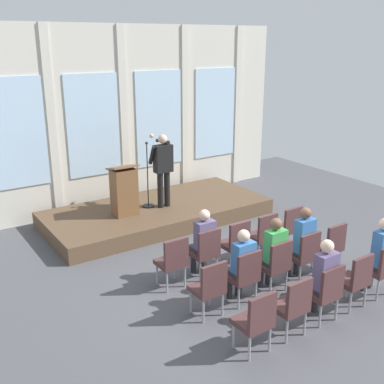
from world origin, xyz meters
TOP-DOWN VIEW (x-y plane):
  - ground_plane at (0.00, 0.00)m, footprint 13.56×13.56m
  - rear_partition at (0.05, 5.20)m, footprint 9.02×0.14m
  - stage_platform at (0.00, 3.73)m, footprint 5.21×2.36m
  - speaker at (0.10, 3.61)m, footprint 0.51×0.69m
  - mic_stand at (-0.21, 3.79)m, footprint 0.28×0.28m
  - lectern at (-0.89, 3.64)m, footprint 0.60×0.48m
  - chair_r0_c0 at (-1.37, 0.79)m, footprint 0.46×0.44m
  - chair_r0_c1 at (-0.68, 0.79)m, footprint 0.46×0.44m
  - audience_r0_c1 at (-0.68, 0.87)m, footprint 0.36×0.39m
  - chair_r0_c2 at (0.00, 0.79)m, footprint 0.46×0.44m
  - chair_r0_c3 at (0.68, 0.79)m, footprint 0.46×0.44m
  - chair_r0_c4 at (1.37, 0.79)m, footprint 0.46×0.44m
  - chair_r1_c0 at (-1.37, -0.29)m, footprint 0.46×0.44m
  - chair_r1_c1 at (-0.68, -0.29)m, footprint 0.46×0.44m
  - audience_r1_c1 at (-0.68, -0.20)m, footprint 0.36×0.39m
  - chair_r1_c2 at (0.00, -0.29)m, footprint 0.46×0.44m
  - audience_r1_c2 at (0.00, -0.20)m, footprint 0.36×0.39m
  - chair_r1_c3 at (0.68, -0.29)m, footprint 0.46×0.44m
  - audience_r1_c3 at (0.68, -0.21)m, footprint 0.36×0.39m
  - chair_r1_c4 at (1.37, -0.29)m, footprint 0.46×0.44m
  - chair_r2_c0 at (-1.37, -1.36)m, footprint 0.46×0.44m
  - chair_r2_c1 at (-0.68, -1.36)m, footprint 0.46×0.44m
  - chair_r2_c2 at (0.00, -1.36)m, footprint 0.46×0.44m
  - audience_r2_c2 at (0.00, -1.28)m, footprint 0.36×0.39m
  - chair_r2_c3 at (0.68, -1.36)m, footprint 0.46×0.44m
  - chair_r2_c4 at (1.37, -1.36)m, footprint 0.46×0.44m
  - audience_r2_c4 at (1.37, -1.28)m, footprint 0.36×0.39m

SIDE VIEW (x-z plane):
  - ground_plane at x=0.00m, z-range 0.00..0.00m
  - stage_platform at x=0.00m, z-range 0.00..0.36m
  - chair_r0_c0 at x=-1.37m, z-range 0.06..1.00m
  - chair_r0_c1 at x=-0.68m, z-range 0.06..1.00m
  - chair_r0_c2 at x=0.00m, z-range 0.06..1.00m
  - chair_r0_c3 at x=0.68m, z-range 0.06..1.00m
  - chair_r0_c4 at x=1.37m, z-range 0.06..1.00m
  - chair_r1_c0 at x=-1.37m, z-range 0.06..1.00m
  - chair_r1_c1 at x=-0.68m, z-range 0.06..1.00m
  - chair_r1_c2 at x=0.00m, z-range 0.06..1.00m
  - chair_r1_c3 at x=0.68m, z-range 0.06..1.00m
  - chair_r1_c4 at x=1.37m, z-range 0.06..1.00m
  - chair_r2_c0 at x=-1.37m, z-range 0.06..1.00m
  - chair_r2_c1 at x=-0.68m, z-range 0.06..1.00m
  - chair_r2_c2 at x=0.00m, z-range 0.06..1.00m
  - chair_r2_c3 at x=0.68m, z-range 0.06..1.00m
  - chair_r2_c4 at x=1.37m, z-range 0.06..1.00m
  - mic_stand at x=-0.21m, z-range -0.08..1.47m
  - audience_r1_c1 at x=-0.68m, z-range 0.07..1.35m
  - audience_r0_c1 at x=-0.68m, z-range 0.07..1.36m
  - audience_r1_c2 at x=0.00m, z-range 0.07..1.40m
  - audience_r2_c2 at x=0.00m, z-range 0.07..1.41m
  - audience_r1_c3 at x=0.68m, z-range 0.07..1.45m
  - audience_r2_c4 at x=1.37m, z-range 0.07..1.45m
  - lectern at x=-0.89m, z-range 0.33..1.49m
  - speaker at x=0.10m, z-range 0.50..2.22m
  - rear_partition at x=0.05m, z-range -0.01..4.46m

